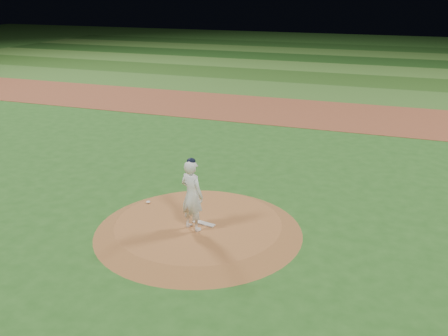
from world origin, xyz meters
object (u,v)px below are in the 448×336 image
object	(u,v)px
rosin_bag	(148,202)
pitcher_on_mound	(192,195)
pitching_rubber	(204,223)
pitchers_mound	(199,227)

from	to	relation	value
rosin_bag	pitcher_on_mound	world-z (taller)	pitcher_on_mound
rosin_bag	pitching_rubber	bearing A→B (deg)	-19.09
pitcher_on_mound	rosin_bag	bearing A→B (deg)	150.56
pitchers_mound	rosin_bag	size ratio (longest dim) A/B	45.25
pitching_rubber	pitcher_on_mound	size ratio (longest dim) A/B	0.32
rosin_bag	pitcher_on_mound	distance (m)	2.30
pitchers_mound	pitching_rubber	size ratio (longest dim) A/B	8.84
pitchers_mound	pitcher_on_mound	size ratio (longest dim) A/B	2.86
pitchers_mound	pitching_rubber	world-z (taller)	pitching_rubber
rosin_bag	pitcher_on_mound	size ratio (longest dim) A/B	0.06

